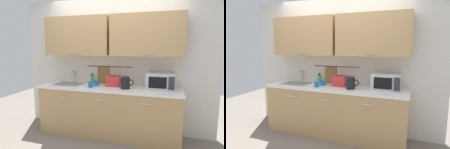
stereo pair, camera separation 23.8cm
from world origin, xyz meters
TOP-DOWN VIEW (x-y plane):
  - ground at (0.00, 0.00)m, footprint 8.00×8.00m
  - counter_unit at (-0.01, 0.30)m, footprint 2.53×0.64m
  - back_wall_assembly at (-0.00, 0.53)m, footprint 3.70×0.41m
  - sink_faucet at (-0.81, 0.53)m, footprint 0.09×0.17m
  - microwave at (0.88, 0.41)m, footprint 0.46×0.35m
  - electric_kettle at (0.32, 0.24)m, footprint 0.23×0.16m
  - dish_soap_bottle at (-0.40, 0.51)m, footprint 0.06×0.06m
  - mug_near_sink at (-0.24, 0.32)m, footprint 0.12×0.08m
  - toaster at (0.07, 0.38)m, footprint 0.26×0.17m
  - mug_by_kettle at (-0.29, 0.18)m, footprint 0.12×0.08m

SIDE VIEW (x-z plane):
  - ground at x=0.00m, z-range 0.00..0.00m
  - counter_unit at x=-0.01m, z-range 0.01..0.91m
  - mug_near_sink at x=-0.24m, z-range 0.90..1.00m
  - mug_by_kettle at x=-0.29m, z-range 0.90..1.00m
  - dish_soap_bottle at x=-0.40m, z-range 0.89..1.08m
  - toaster at x=0.07m, z-range 0.90..1.09m
  - electric_kettle at x=0.32m, z-range 0.90..1.11m
  - microwave at x=0.88m, z-range 0.90..1.17m
  - sink_faucet at x=-0.81m, z-range 0.93..1.15m
  - back_wall_assembly at x=0.00m, z-range 0.27..2.77m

